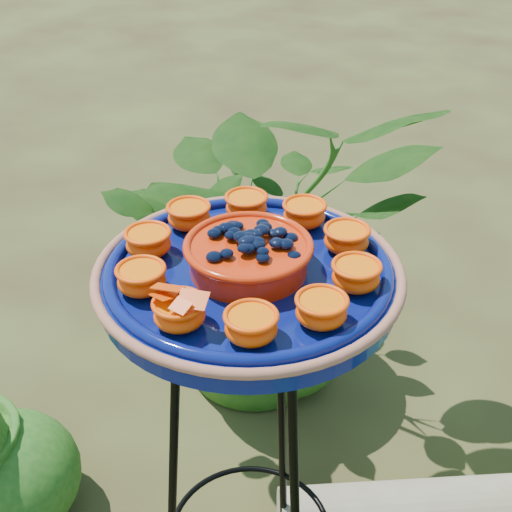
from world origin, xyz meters
name	(u,v)px	position (x,y,z in m)	size (l,w,h in m)	color
tripod_stand	(250,450)	(0.00, -0.14, 0.56)	(0.39, 0.39, 0.92)	black
feeder_dish	(249,271)	(0.00, -0.14, 0.96)	(0.54, 0.54, 0.11)	#071159
shrub_back_left	(267,235)	(-0.49, 0.58, 0.50)	(0.90, 0.78, 1.00)	#184A13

